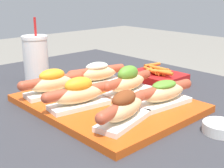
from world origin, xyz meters
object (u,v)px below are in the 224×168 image
Objects in this scene: serving_tray at (107,103)px; drink_cup at (36,59)px; hot_dog_1 at (79,94)px; fries_basket at (157,77)px; hot_dog_0 at (52,83)px; hot_dog_4 at (128,82)px; hot_dog_3 at (97,74)px; sauce_bowl at (220,127)px; hot_dog_2 at (124,108)px; hot_dog_5 at (164,93)px.

drink_cup reaches higher than serving_tray.
fries_basket is at bearing 96.05° from hot_dog_1.
drink_cup is (-0.20, 0.07, 0.03)m from hot_dog_0.
drink_cup is (-0.34, -0.09, 0.02)m from hot_dog_4.
hot_dog_3 reaches higher than serving_tray.
serving_tray is 5.76× the size of sauce_bowl.
hot_dog_2 is at bearing -61.76° from fries_basket.
hot_dog_0 is at bearing -91.75° from hot_dog_3.
sauce_bowl is (0.16, -0.01, -0.04)m from hot_dog_5.
fries_basket is (-0.18, 0.34, -0.03)m from hot_dog_2.
hot_dog_2 is at bearing -27.63° from serving_tray.
hot_dog_0 is at bearing -177.74° from hot_dog_2.
hot_dog_0 is 0.12m from hot_dog_1.
fries_basket is at bearing 150.09° from sauce_bowl.
serving_tray is 2.26× the size of hot_dog_1.
hot_dog_5 reaches higher than serving_tray.
hot_dog_1 is at bearing -94.48° from hot_dog_4.
hot_dog_2 is at bearing -136.22° from sauce_bowl.
hot_dog_0 is 0.16m from hot_dog_3.
hot_dog_1 is 0.14m from hot_dog_2.
hot_dog_3 is at bearing 179.74° from sauce_bowl.
hot_dog_2 reaches higher than serving_tray.
hot_dog_0 is 0.27m from hot_dog_2.
sauce_bowl is 0.36× the size of drink_cup.
hot_dog_4 reaches higher than fries_basket.
fries_basket is (0.29, 0.28, -0.06)m from drink_cup.
hot_dog_0 reaches higher than hot_dog_5.
hot_dog_0 reaches higher than hot_dog_3.
hot_dog_1 is 0.16m from hot_dog_4.
hot_dog_0 is 1.00× the size of hot_dog_1.
drink_cup is at bearing -165.02° from hot_dog_4.
hot_dog_5 is (0.13, 0.17, -0.00)m from hot_dog_1.
drink_cup reaches higher than hot_dog_2.
hot_dog_1 is at bearing -1.53° from hot_dog_0.
hot_dog_3 is at bearing 23.87° from drink_cup.
hot_dog_0 is 2.55× the size of sauce_bowl.
hot_dog_4 is 0.91× the size of drink_cup.
hot_dog_1 reaches higher than hot_dog_2.
sauce_bowl is 0.38m from fries_basket.
hot_dog_5 is 0.17m from sauce_bowl.
fries_basket is (-0.04, 0.35, -0.03)m from hot_dog_1.
sauce_bowl reaches higher than serving_tray.
hot_dog_3 is 0.42m from sauce_bowl.
serving_tray is 0.10m from hot_dog_1.
serving_tray is at bearing 31.87° from hot_dog_0.
sauce_bowl is at bearing -2.23° from hot_dog_5.
sauce_bowl is at bearing -29.91° from fries_basket.
hot_dog_0 is 1.00× the size of hot_dog_4.
fries_basket is (0.08, 0.19, -0.03)m from hot_dog_3.
sauce_bowl is (0.29, 0.07, 0.00)m from serving_tray.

